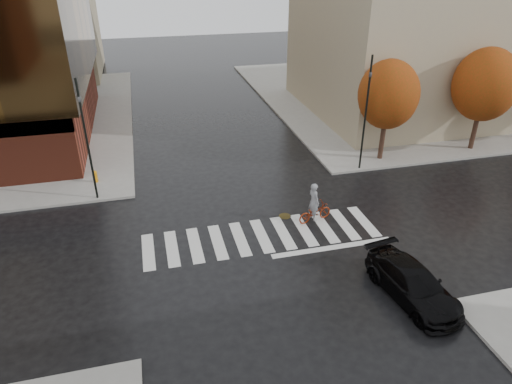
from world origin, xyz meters
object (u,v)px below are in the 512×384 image
fire_hydrant (95,176)px  traffic_light_ne (366,107)px  traffic_light_nw (86,134)px  cyclist (314,208)px  sedan (413,283)px

fire_hydrant → traffic_light_ne: bearing=-7.2°
traffic_light_nw → traffic_light_ne: (16.03, 0.00, 0.22)m
cyclist → traffic_light_ne: (5.01, 5.09, 3.41)m
traffic_light_ne → fire_hydrant: 16.72m
cyclist → traffic_light_nw: traffic_light_nw is taller
sedan → traffic_light_nw: 17.55m
traffic_light_nw → traffic_light_ne: 16.03m
cyclist → traffic_light_nw: (-11.02, 5.09, 3.19)m
cyclist → fire_hydrant: cyclist is taller
sedan → traffic_light_ne: size_ratio=0.66×
fire_hydrant → sedan: bearing=-46.5°
sedan → traffic_light_nw: size_ratio=0.70×
sedan → traffic_light_nw: bearing=129.3°
sedan → cyclist: size_ratio=2.16×
traffic_light_nw → cyclist: bearing=82.9°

